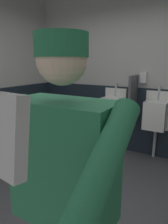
{
  "coord_description": "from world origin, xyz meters",
  "views": [
    {
      "loc": [
        0.99,
        -1.73,
        1.61
      ],
      "look_at": [
        0.25,
        -0.45,
        1.25
      ],
      "focal_mm": 33.13,
      "sensor_mm": 36.0,
      "label": 1
    }
  ],
  "objects_px": {
    "urinal_left": "(113,110)",
    "cell_phone": "(8,136)",
    "soap_dispenser": "(143,77)",
    "person": "(64,196)",
    "urinal_middle": "(156,115)"
  },
  "relations": [
    {
      "from": "urinal_left",
      "to": "urinal_middle",
      "type": "bearing_deg",
      "value": 0.0
    },
    {
      "from": "person",
      "to": "soap_dispenser",
      "type": "distance_m",
      "value": 2.89
    },
    {
      "from": "urinal_left",
      "to": "cell_phone",
      "type": "height_order",
      "value": "cell_phone"
    },
    {
      "from": "urinal_middle",
      "to": "soap_dispenser",
      "type": "xyz_separation_m",
      "value": [
        -0.27,
        0.12,
        0.58
      ]
    },
    {
      "from": "person",
      "to": "cell_phone",
      "type": "xyz_separation_m",
      "value": [
        0.28,
        -0.5,
        0.5
      ]
    },
    {
      "from": "person",
      "to": "cell_phone",
      "type": "bearing_deg",
      "value": -60.5
    },
    {
      "from": "urinal_left",
      "to": "soap_dispenser",
      "type": "bearing_deg",
      "value": 13.95
    },
    {
      "from": "urinal_left",
      "to": "urinal_middle",
      "type": "xyz_separation_m",
      "value": [
        0.75,
        0.0,
        0.0
      ]
    },
    {
      "from": "cell_phone",
      "to": "soap_dispenser",
      "type": "height_order",
      "value": "cell_phone"
    },
    {
      "from": "urinal_left",
      "to": "cell_phone",
      "type": "xyz_separation_m",
      "value": [
        1.16,
        -3.22,
        0.74
      ]
    },
    {
      "from": "person",
      "to": "urinal_middle",
      "type": "bearing_deg",
      "value": 92.67
    },
    {
      "from": "person",
      "to": "soap_dispenser",
      "type": "xyz_separation_m",
      "value": [
        -0.4,
        2.84,
        0.35
      ]
    },
    {
      "from": "urinal_middle",
      "to": "person",
      "type": "distance_m",
      "value": 2.73
    },
    {
      "from": "soap_dispenser",
      "to": "person",
      "type": "bearing_deg",
      "value": -82.06
    },
    {
      "from": "urinal_middle",
      "to": "cell_phone",
      "type": "relative_size",
      "value": 11.27
    }
  ]
}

